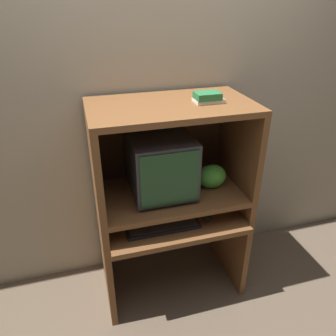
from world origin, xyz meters
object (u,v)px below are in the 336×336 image
Objects in this scene: crt_monitor at (160,163)px; keyboard at (163,226)px; snack_bag at (212,176)px; book_stack at (208,97)px; mouse at (208,219)px.

keyboard is (-0.03, -0.17, -0.36)m from crt_monitor.
snack_bag is at bearing 18.87° from keyboard.
keyboard is 2.78× the size of book_stack.
crt_monitor is 2.62× the size of book_stack.
mouse is at bearing -2.04° from keyboard.
crt_monitor is 0.36m from snack_bag.
snack_bag reaches higher than mouse.
mouse is 0.28m from snack_bag.
keyboard is at bearing -158.97° from book_stack.
keyboard is 0.30m from mouse.
book_stack is (0.27, -0.05, 0.42)m from crt_monitor.
mouse is at bearing -34.12° from crt_monitor.
crt_monitor is 2.30× the size of snack_bag.
book_stack is at bearing 87.79° from mouse.
mouse is at bearing -116.73° from snack_bag.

